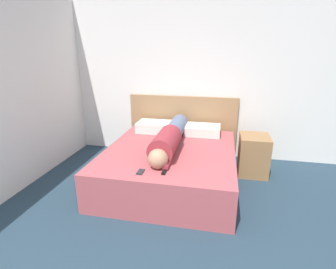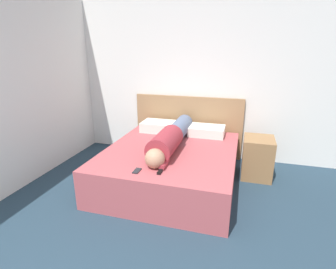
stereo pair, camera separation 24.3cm
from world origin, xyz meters
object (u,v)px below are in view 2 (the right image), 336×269
bed (171,165)px  tv_remote (161,171)px  cell_phone (137,171)px  nightstand (257,157)px  pillow_near_headboard (160,126)px  pillow_second (207,131)px  person_lying (171,138)px

bed → tv_remote: tv_remote is taller
cell_phone → nightstand: bearing=43.5°
pillow_near_headboard → pillow_second: pillow_near_headboard is taller
person_lying → cell_phone: size_ratio=12.59×
person_lying → tv_remote: 0.76m
pillow_near_headboard → nightstand: bearing=-8.4°
nightstand → cell_phone: nightstand is taller
nightstand → pillow_second: pillow_second is taller
bed → person_lying: bearing=109.2°
person_lying → tv_remote: size_ratio=10.91×
bed → cell_phone: (-0.18, -0.75, 0.25)m
nightstand → pillow_second: (-0.77, 0.23, 0.26)m
pillow_near_headboard → pillow_second: size_ratio=1.05×
bed → pillow_near_headboard: bearing=118.3°
nightstand → tv_remote: size_ratio=3.85×
nightstand → tv_remote: (-1.06, -1.19, 0.21)m
pillow_near_headboard → tv_remote: (0.47, -1.42, -0.07)m
bed → nightstand: bearing=23.8°
bed → tv_remote: 0.74m
nightstand → person_lying: person_lying is taller
pillow_second → tv_remote: pillow_second is taller
bed → nightstand: size_ratio=3.33×
pillow_second → tv_remote: bearing=-101.7°
bed → pillow_near_headboard: size_ratio=3.40×
nightstand → pillow_near_headboard: pillow_near_headboard is taller
person_lying → pillow_second: size_ratio=3.04×
person_lying → pillow_near_headboard: (-0.37, 0.68, -0.06)m
nightstand → person_lying: size_ratio=0.35×
bed → cell_phone: cell_phone is taller
nightstand → cell_phone: (-1.32, -1.25, 0.20)m
pillow_second → cell_phone: size_ratio=4.14×
tv_remote → cell_phone: bearing=-167.4°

